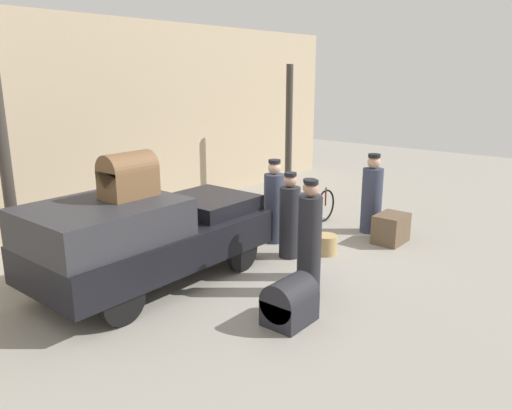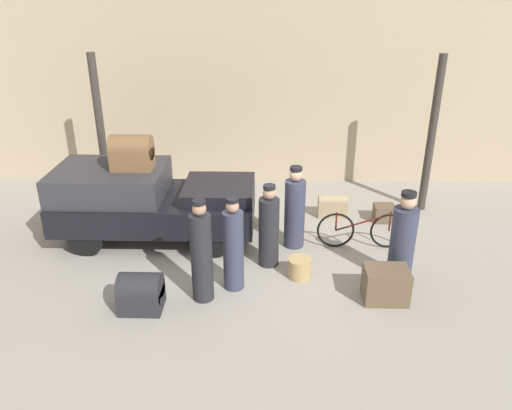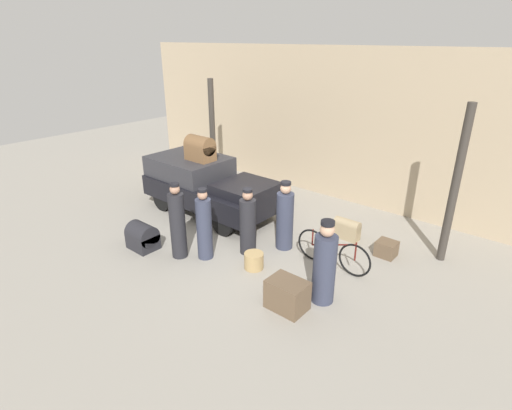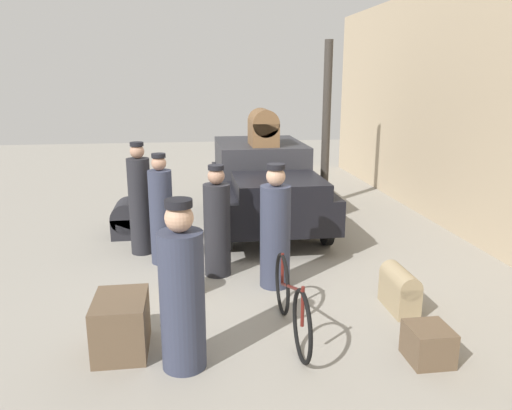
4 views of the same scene
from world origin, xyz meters
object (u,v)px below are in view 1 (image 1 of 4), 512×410
truck (144,235)px  porter_with_bicycle (308,233)px  porter_lifting_near_truck (372,197)px  trunk_on_truck_roof (128,175)px  trunk_barrel_dark (251,208)px  wicker_basket (326,244)px  trunk_large_brown (391,228)px  suitcase_tan_flat (290,302)px  porter_standing_middle (290,219)px  bicycle (313,210)px  suitcase_small_leather (286,203)px  conductor_in_dark_uniform (274,205)px  porter_carrying_trunk (310,242)px

truck → porter_with_bicycle: bearing=-44.9°
porter_lifting_near_truck → trunk_on_truck_roof: (-5.04, 1.55, 1.07)m
trunk_barrel_dark → trunk_on_truck_roof: bearing=-165.7°
wicker_basket → trunk_on_truck_roof: trunk_on_truck_roof is taller
porter_with_bicycle → trunk_large_brown: 2.62m
wicker_basket → trunk_on_truck_roof: bearing=155.1°
porter_with_bicycle → trunk_on_truck_roof: bearing=138.3°
porter_lifting_near_truck → suitcase_tan_flat: 4.53m
porter_standing_middle → suitcase_tan_flat: 2.57m
truck → wicker_basket: bearing=-26.5°
bicycle → trunk_barrel_dark: bearing=106.2°
porter_lifting_near_truck → trunk_barrel_dark: 2.80m
porter_standing_middle → trunk_large_brown: size_ratio=2.21×
bicycle → suitcase_small_leather: 1.45m
bicycle → wicker_basket: size_ratio=4.21×
bicycle → conductor_in_dark_uniform: (-1.35, 0.06, 0.38)m
porter_with_bicycle → trunk_on_truck_roof: trunk_on_truck_roof is taller
porter_lifting_near_truck → suitcase_tan_flat: bearing=-167.1°
suitcase_small_leather → suitcase_tan_flat: 5.76m
porter_lifting_near_truck → suitcase_tan_flat: size_ratio=2.48×
porter_with_bicycle → suitcase_small_leather: bearing=41.0°
trunk_on_truck_roof → wicker_basket: bearing=-24.9°
porter_standing_middle → trunk_barrel_dark: (1.44, 2.13, -0.45)m
porter_carrying_trunk → wicker_basket: bearing=23.1°
conductor_in_dark_uniform → porter_with_bicycle: bearing=-125.5°
suitcase_tan_flat → trunk_on_truck_roof: 3.05m
suitcase_small_leather → trunk_large_brown: (-0.61, -3.06, 0.11)m
wicker_basket → suitcase_small_leather: same height
porter_with_bicycle → bicycle: bearing=31.3°
porter_carrying_trunk → porter_with_bicycle: 0.61m
truck → trunk_barrel_dark: truck is taller
porter_carrying_trunk → trunk_on_truck_roof: 2.93m
trunk_large_brown → porter_carrying_trunk: bearing=-179.3°
porter_standing_middle → trunk_large_brown: (1.95, -1.12, -0.44)m
conductor_in_dark_uniform → suitcase_tan_flat: (-2.57, -2.23, -0.47)m
truck → porter_carrying_trunk: size_ratio=2.21×
suitcase_tan_flat → suitcase_small_leather: bearing=36.5°
bicycle → porter_carrying_trunk: bearing=-148.0°
porter_carrying_trunk → conductor_in_dark_uniform: bearing=49.9°
truck → porter_lifting_near_truck: porter_lifting_near_truck is taller
suitcase_small_leather → porter_with_bicycle: bearing=-139.0°
wicker_basket → porter_lifting_near_truck: (1.77, -0.03, 0.58)m
porter_standing_middle → suitcase_small_leather: bearing=37.1°
porter_with_bicycle → conductor_in_dark_uniform: bearing=54.5°
trunk_large_brown → trunk_barrel_dark: bearing=99.0°
conductor_in_dark_uniform → porter_with_bicycle: (-1.11, -1.55, 0.01)m
bicycle → porter_lifting_near_truck: size_ratio=1.06×
suitcase_tan_flat → bicycle: bearing=29.0°
truck → trunk_on_truck_roof: 1.02m
conductor_in_dark_uniform → trunk_on_truck_roof: size_ratio=2.10×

